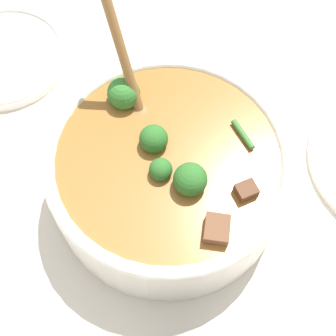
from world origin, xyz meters
name	(u,v)px	position (x,y,z in m)	size (l,w,h in m)	color
ground_plane	(168,191)	(0.00, 0.00, 0.00)	(4.00, 4.00, 0.00)	silver
stew_bowl	(168,171)	(0.00, 0.00, 0.06)	(0.30, 0.30, 0.25)	white
empty_plate	(2,56)	(-0.32, 0.13, 0.01)	(0.21, 0.21, 0.02)	silver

